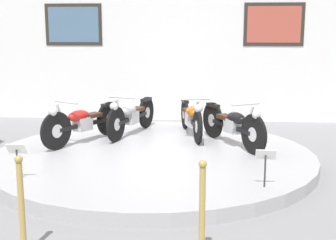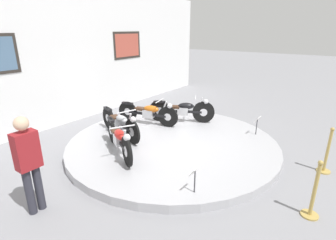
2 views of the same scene
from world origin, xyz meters
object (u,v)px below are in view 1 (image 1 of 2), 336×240
motorcycle_silver (131,115)px  info_placard_front_centre (265,160)px  motorcycle_red (83,121)px  motorcycle_black (233,124)px  info_placard_front_left (17,154)px  motorcycle_orange (191,117)px  stanchion_post_left_of_entry (23,223)px  stanchion_post_right_of_entry (202,229)px

motorcycle_silver → info_placard_front_centre: bearing=-52.5°
motorcycle_red → motorcycle_black: size_ratio=0.99×
motorcycle_black → info_placard_front_left: motorcycle_black is taller
motorcycle_red → info_placard_front_centre: (3.00, -2.19, -0.02)m
motorcycle_silver → info_placard_front_centre: motorcycle_silver is taller
motorcycle_orange → stanchion_post_left_of_entry: 4.89m
motorcycle_orange → info_placard_front_left: (-2.24, -2.92, -0.01)m
info_placard_front_left → info_placard_front_centre: size_ratio=1.00×
motorcycle_black → stanchion_post_right_of_entry: 3.97m
motorcycle_black → stanchion_post_left_of_entry: (-2.22, -3.94, -0.24)m
motorcycle_orange → info_placard_front_centre: bearing=-69.8°
motorcycle_red → info_placard_front_centre: 3.71m
stanchion_post_right_of_entry → motorcycle_silver: bearing=107.4°
motorcycle_orange → info_placard_front_left: size_ratio=3.77×
motorcycle_silver → motorcycle_black: size_ratio=1.08×
motorcycle_red → stanchion_post_right_of_entry: stanchion_post_right_of_entry is taller
motorcycle_silver → stanchion_post_left_of_entry: stanchion_post_left_of_entry is taller
motorcycle_silver → info_placard_front_left: motorcycle_silver is taller
motorcycle_black → stanchion_post_right_of_entry: size_ratio=1.75×
motorcycle_silver → info_placard_front_left: 3.11m
motorcycle_silver → info_placard_front_centre: (2.24, -2.92, -0.02)m
motorcycle_orange → stanchion_post_right_of_entry: 4.68m
motorcycle_black → info_placard_front_centre: bearing=-81.8°
motorcycle_black → stanchion_post_right_of_entry: (-0.47, -3.94, -0.24)m
info_placard_front_centre → info_placard_front_left: bearing=180.0°
motorcycle_black → info_placard_front_left: size_ratio=3.49×
info_placard_front_centre → stanchion_post_right_of_entry: 1.93m
stanchion_post_left_of_entry → stanchion_post_right_of_entry: (1.75, 0.00, 0.00)m
motorcycle_silver → motorcycle_orange: motorcycle_silver is taller
motorcycle_red → motorcycle_silver: size_ratio=0.92×
info_placard_front_centre → stanchion_post_left_of_entry: size_ratio=0.50×
motorcycle_orange → motorcycle_black: motorcycle_black is taller
motorcycle_orange → info_placard_front_centre: motorcycle_orange is taller
motorcycle_orange → motorcycle_black: 1.05m
motorcycle_red → stanchion_post_right_of_entry: 4.52m
info_placard_front_left → stanchion_post_left_of_entry: (0.78, -1.75, -0.21)m
motorcycle_black → stanchion_post_left_of_entry: size_ratio=1.75×
motorcycle_orange → stanchion_post_right_of_entry: (0.29, -4.67, -0.22)m
motorcycle_orange → info_placard_front_left: motorcycle_orange is taller
info_placard_front_centre → stanchion_post_right_of_entry: bearing=-114.1°
stanchion_post_left_of_entry → motorcycle_orange: bearing=72.7°
motorcycle_orange → motorcycle_red: bearing=-159.2°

